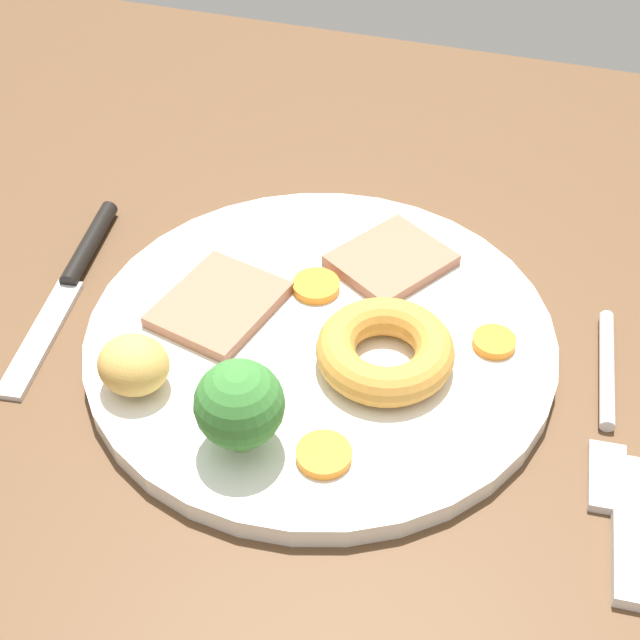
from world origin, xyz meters
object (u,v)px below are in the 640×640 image
object	(u,v)px
carrot_coin_back	(494,342)
dinner_plate	(320,340)
meat_slice_under	(391,260)
fork	(607,410)
knife	(73,276)
carrot_coin_side	(324,455)
yorkshire_pudding	(385,350)
roast_potato_left	(133,365)
meat_slice_main	(217,308)
carrot_coin_front	(316,286)
broccoli_floret	(239,405)

from	to	relation	value
carrot_coin_back	dinner_plate	bearing A→B (deg)	10.74
meat_slice_under	fork	bearing A→B (deg)	152.29
dinner_plate	knife	distance (cm)	17.89
meat_slice_under	carrot_coin_side	xyz separation A→B (cm)	(-0.45, 16.77, -0.11)
yorkshire_pudding	carrot_coin_side	xyz separation A→B (cm)	(1.39, 7.73, -0.88)
knife	fork	bearing A→B (deg)	79.86
meat_slice_under	carrot_coin_back	world-z (taller)	meat_slice_under
fork	carrot_coin_back	bearing A→B (deg)	-112.34
dinner_plate	roast_potato_left	xyz separation A→B (cm)	(8.84, 7.36, 2.39)
dinner_plate	knife	world-z (taller)	dinner_plate
meat_slice_main	roast_potato_left	xyz separation A→B (cm)	(2.14, 7.13, 1.29)
fork	yorkshire_pudding	bearing A→B (deg)	-89.28
carrot_coin_side	fork	xyz separation A→B (cm)	(-14.48, -8.93, -1.30)
meat_slice_main	fork	size ratio (longest dim) A/B	0.50
meat_slice_under	carrot_coin_front	bearing A→B (deg)	43.62
carrot_coin_back	meat_slice_main	bearing A→B (deg)	7.35
carrot_coin_front	knife	xyz separation A→B (cm)	(16.45, 2.51, -1.25)
meat_slice_main	broccoli_floret	world-z (taller)	broccoli_floret
meat_slice_under	carrot_coin_back	distance (cm)	9.57
dinner_plate	meat_slice_under	bearing A→B (deg)	-109.28
meat_slice_main	fork	world-z (taller)	meat_slice_main
meat_slice_main	carrot_coin_back	world-z (taller)	meat_slice_main
meat_slice_main	carrot_coin_side	xyz separation A→B (cm)	(-9.77, 9.01, -0.11)
carrot_coin_back	broccoli_floret	size ratio (longest dim) A/B	0.47
carrot_coin_front	broccoli_floret	bearing A→B (deg)	89.70
fork	knife	bearing A→B (deg)	-96.93
carrot_coin_back	carrot_coin_side	size ratio (longest dim) A/B	0.86
carrot_coin_side	fork	world-z (taller)	carrot_coin_side
dinner_plate	carrot_coin_front	xyz separation A→B (cm)	(1.41, -3.68, 1.00)
fork	meat_slice_under	bearing A→B (deg)	-122.25
roast_potato_left	fork	bearing A→B (deg)	-165.04
carrot_coin_front	fork	size ratio (longest dim) A/B	0.20
carrot_coin_back	carrot_coin_side	world-z (taller)	same
dinner_plate	meat_slice_main	world-z (taller)	meat_slice_main
roast_potato_left	meat_slice_under	bearing A→B (deg)	-127.60
yorkshire_pudding	carrot_coin_side	bearing A→B (deg)	79.83
meat_slice_main	broccoli_floret	size ratio (longest dim) A/B	1.37
meat_slice_under	yorkshire_pudding	distance (cm)	9.26
knife	yorkshire_pudding	bearing A→B (deg)	75.40
carrot_coin_front	broccoli_floret	distance (cm)	13.50
meat_slice_main	carrot_coin_back	bearing A→B (deg)	-172.65
broccoli_floret	fork	world-z (taller)	broccoli_floret
roast_potato_left	yorkshire_pudding	bearing A→B (deg)	-156.26
carrot_coin_side	knife	size ratio (longest dim) A/B	0.16
meat_slice_under	yorkshire_pudding	bearing A→B (deg)	101.45
meat_slice_main	fork	bearing A→B (deg)	179.81
carrot_coin_back	fork	distance (cm)	7.61
yorkshire_pudding	carrot_coin_side	world-z (taller)	yorkshire_pudding
carrot_coin_front	broccoli_floret	size ratio (longest dim) A/B	0.55
yorkshire_pudding	knife	distance (cm)	22.58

